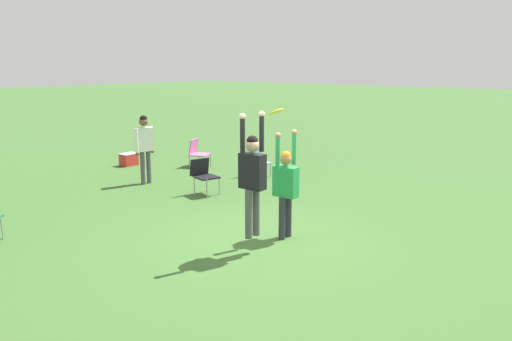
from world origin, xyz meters
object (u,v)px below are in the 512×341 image
Objects in this scene: person_jumping at (252,172)px; person_defending at (286,183)px; frisbee at (276,111)px; cooler_box at (129,159)px; camping_chair_2 at (258,159)px; camping_chair_3 at (204,173)px; camping_chair_0 at (197,151)px; person_spectator_near at (145,142)px.

person_jumping is 1.05× the size of person_defending.
frisbee is 8.43m from cooler_box.
frisbee is at bearing -109.87° from cooler_box.
person_jumping is at bearing 176.00° from frisbee.
camping_chair_3 is at bearing 26.45° from camping_chair_2.
person_defending is at bearing 9.14° from frisbee.
frisbee is (-0.39, -0.06, 1.30)m from person_defending.
camping_chair_0 is (3.98, 5.88, -1.86)m from frisbee.
camping_chair_0 is 0.97× the size of camping_chair_3.
person_jumping is at bearing -90.00° from person_defending.
person_spectator_near is (2.13, 5.31, -0.29)m from person_jumping.
camping_chair_0 is 1.03× the size of camping_chair_2.
person_jumping reaches higher than person_defending.
camping_chair_0 is 2.28m from camping_chair_2.
frisbee is 0.28× the size of camping_chair_0.
camping_chair_3 is at bearing 157.17° from person_defending.
camping_chair_2 is 4.29m from cooler_box.
camping_chair_3 is (-2.38, -0.21, 0.04)m from camping_chair_2.
camping_chair_2 is 1.67× the size of cooler_box.
person_jumping is at bearing -94.64° from person_spectator_near.
person_spectator_near is 2.77m from cooler_box.
person_defending is 1.09× the size of person_spectator_near.
camping_chair_2 is at bearing -159.30° from camping_chair_3.
person_defending is 5.14m from camping_chair_2.
person_spectator_near is at bearing 166.35° from person_defending.
camping_chair_0 is at bearing 146.98° from person_defending.
person_spectator_near is at bearing -69.94° from camping_chair_3.
person_spectator_near is at bearing -117.83° from cooler_box.
person_spectator_near is at bearing -13.37° from camping_chair_2.
cooler_box is at bearing -88.39° from camping_chair_3.
frisbee is at bearing -82.17° from person_defending.
cooler_box is (-1.31, 4.07, -0.29)m from camping_chair_2.
person_spectator_near reaches higher than camping_chair_2.
camping_chair_3 reaches higher than camping_chair_0.
camping_chair_2 is 0.46× the size of person_spectator_near.
frisbee reaches higher than camping_chair_3.
frisbee reaches higher than person_defending.
camping_chair_3 is (1.70, 3.39, -1.81)m from frisbee.
camping_chair_3 is (1.31, 3.32, -0.51)m from person_defending.
person_spectator_near is at bearing -23.20° from person_jumping.
camping_chair_2 is (4.08, 3.60, -1.86)m from frisbee.
camping_chair_3 is (-2.28, -2.49, 0.04)m from camping_chair_0.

